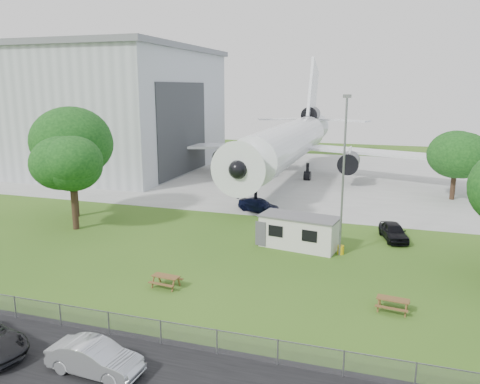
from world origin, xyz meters
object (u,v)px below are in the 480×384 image
(site_cabin, at_px, (299,232))
(hangar, at_px, (71,107))
(airliner, at_px, (290,141))
(car_centre_sedan, at_px, (95,358))
(picnic_west, at_px, (166,287))
(picnic_east, at_px, (392,311))

(site_cabin, bearing_deg, hangar, 145.93)
(airliner, xyz_separation_m, car_centre_sedan, (1.30, -48.45, -4.53))
(airliner, relative_size, site_cabin, 6.89)
(hangar, relative_size, airliner, 0.90)
(hangar, bearing_deg, site_cabin, -34.07)
(hangar, xyz_separation_m, car_centre_sedan, (37.27, -48.59, -8.67))
(hangar, relative_size, picnic_west, 23.89)
(airliner, xyz_separation_m, picnic_east, (14.09, -38.07, -5.27))
(picnic_west, bearing_deg, picnic_east, 9.59)
(picnic_east, bearing_deg, airliner, 117.04)
(hangar, distance_m, car_centre_sedan, 61.85)
(airliner, height_order, picnic_west, airliner)
(picnic_east, xyz_separation_m, car_centre_sedan, (-12.79, -10.38, 0.73))
(car_centre_sedan, bearing_deg, airliner, 4.67)
(picnic_west, height_order, picnic_east, same)
(site_cabin, height_order, car_centre_sedan, site_cabin)
(car_centre_sedan, bearing_deg, picnic_west, 10.26)
(hangar, xyz_separation_m, picnic_west, (36.09, -39.17, -9.41))
(hangar, relative_size, car_centre_sedan, 9.64)
(hangar, relative_size, picnic_east, 23.89)
(picnic_west, xyz_separation_m, picnic_east, (13.97, 0.96, 0.00))
(hangar, height_order, car_centre_sedan, hangar)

